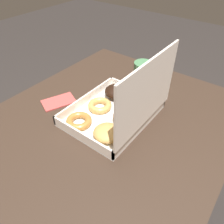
% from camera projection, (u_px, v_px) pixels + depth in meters
% --- Properties ---
extents(ground_plane, '(8.00, 8.00, 0.00)m').
position_uv_depth(ground_plane, '(108.00, 210.00, 1.37)').
color(ground_plane, '#2D2826').
extents(dining_table, '(1.12, 0.93, 0.75)m').
position_uv_depth(dining_table, '(106.00, 139.00, 0.96)').
color(dining_table, '#38281E').
rests_on(dining_table, ground_plane).
extents(donut_box, '(0.38, 0.30, 0.31)m').
position_uv_depth(donut_box, '(118.00, 109.00, 0.88)').
color(donut_box, white).
rests_on(donut_box, dining_table).
extents(coffee_mug, '(0.09, 0.09, 0.10)m').
position_uv_depth(coffee_mug, '(143.00, 72.00, 1.10)').
color(coffee_mug, '#4C8456').
rests_on(coffee_mug, dining_table).
extents(paper_napkin, '(0.17, 0.14, 0.01)m').
position_uv_depth(paper_napkin, '(59.00, 102.00, 1.00)').
color(paper_napkin, '#CC4C47').
rests_on(paper_napkin, dining_table).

